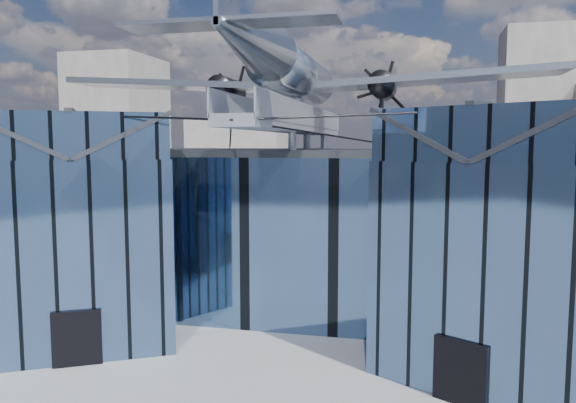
# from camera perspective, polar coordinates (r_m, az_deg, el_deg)

# --- Properties ---
(ground_plane) EXTENTS (120.00, 120.00, 0.00)m
(ground_plane) POSITION_cam_1_polar(r_m,az_deg,el_deg) (29.35, -0.93, -14.53)
(ground_plane) COLOR gray
(museum) EXTENTS (32.88, 24.50, 17.60)m
(museum) POSITION_cam_1_polar(r_m,az_deg,el_deg) (33.51, 1.50, -2.18)
(museum) COLOR #44628C
(museum) RESTS_ON ground
(bg_towers) EXTENTS (77.00, 24.50, 26.00)m
(bg_towers) POSITION_cam_1_polar(r_m,az_deg,el_deg) (77.34, 9.41, 5.62)
(bg_towers) COLOR gray
(bg_towers) RESTS_ON ground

